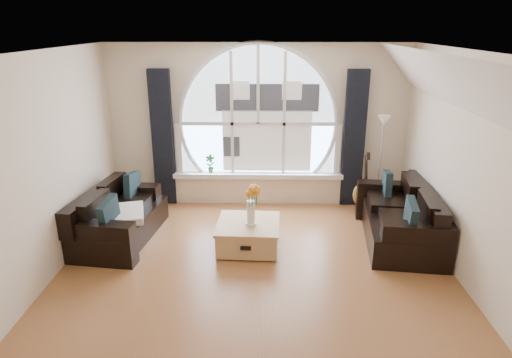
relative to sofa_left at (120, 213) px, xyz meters
The scene contains 21 objects.
ground 2.36m from the sofa_left, 32.03° to the right, with size 5.00×5.50×0.01m, color brown.
ceiling 3.27m from the sofa_left, 32.03° to the right, with size 5.00×5.50×0.01m, color silver.
wall_back 2.66m from the sofa_left, 37.57° to the left, with size 5.00×0.01×2.70m, color beige.
wall_front 4.54m from the sofa_left, 63.67° to the right, with size 5.00×0.01×2.70m, color beige.
wall_left 1.64m from the sofa_left, 113.20° to the right, with size 0.01×5.50×2.70m, color beige.
wall_right 4.73m from the sofa_left, 15.42° to the right, with size 0.01×5.50×2.70m, color beige.
attic_slope 4.77m from the sofa_left, 16.47° to the right, with size 0.92×5.50×0.72m, color silver.
arched_window 2.76m from the sofa_left, 37.02° to the left, with size 2.60×0.06×2.15m, color silver.
window_sill 2.43m from the sofa_left, 35.70° to the left, with size 2.90×0.22×0.08m, color white.
window_frame 2.74m from the sofa_left, 36.46° to the left, with size 2.76×0.08×2.15m, color white.
neighbor_house 2.81m from the sofa_left, 34.75° to the left, with size 1.70×0.02×1.50m, color silver.
curtain_left 1.63m from the sofa_left, 75.11° to the left, with size 0.35×0.12×2.30m, color black.
curtain_right 3.91m from the sofa_left, 21.36° to the left, with size 0.35×0.12×2.30m, color black.
sofa_left is the anchor object (origin of this frame).
sofa_right 4.01m from the sofa_left, ahead, with size 0.90×1.79×0.80m, color black.
coffee_chest 1.89m from the sofa_left, ahead, with size 0.85×0.85×0.42m, color tan.
throw_blanket 0.32m from the sofa_left, 63.48° to the right, with size 0.55×0.55×0.10m, color silver.
vase_flowers 1.96m from the sofa_left, ahead, with size 0.24×0.24×0.70m, color white.
floor_lamp 4.18m from the sofa_left, 16.60° to the left, with size 0.24×0.24×1.60m, color #B2B2B2.
guitar 3.87m from the sofa_left, 15.68° to the left, with size 0.36×0.24×1.06m, color olive.
potted_plant 1.85m from the sofa_left, 50.86° to the left, with size 0.17×0.11×0.32m, color #1E6023.
Camera 1 is at (0.10, -4.64, 2.99)m, focal length 31.38 mm.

